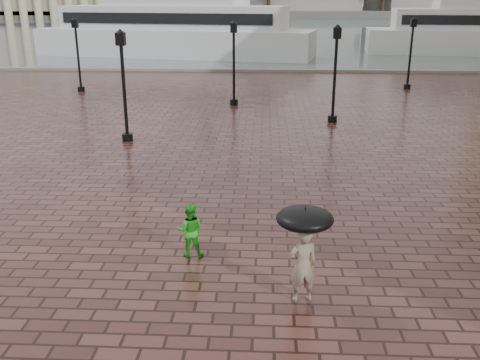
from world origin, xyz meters
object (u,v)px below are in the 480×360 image
object	(u,v)px
adult_pedestrian	(303,265)
ferry_near	(175,28)
child_pedestrian	(190,230)
street_lamps	(241,63)

from	to	relation	value
adult_pedestrian	ferry_near	size ratio (longest dim) A/B	0.06
child_pedestrian	street_lamps	bearing A→B (deg)	-93.85
adult_pedestrian	child_pedestrian	distance (m)	3.09
child_pedestrian	ferry_near	bearing A→B (deg)	-83.07
street_lamps	adult_pedestrian	xyz separation A→B (m)	(2.16, -19.75, -1.54)
street_lamps	ferry_near	bearing A→B (deg)	106.98
child_pedestrian	ferry_near	size ratio (longest dim) A/B	0.05
adult_pedestrian	child_pedestrian	world-z (taller)	adult_pedestrian
street_lamps	ferry_near	world-z (taller)	ferry_near
street_lamps	ferry_near	size ratio (longest dim) A/B	0.76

